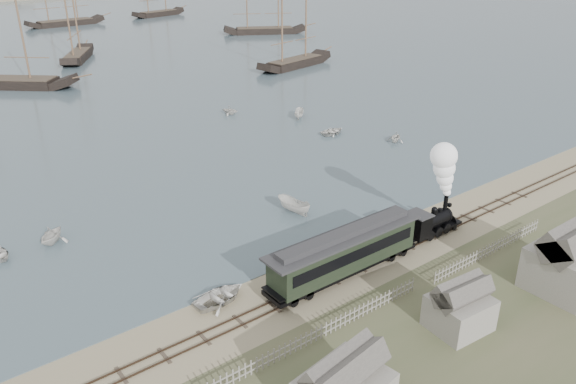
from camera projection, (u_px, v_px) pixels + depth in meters
ground at (326, 265)px, 47.69m from camera, size 600.00×600.00×0.00m
rail_track at (342, 275)px, 46.23m from camera, size 120.00×1.80×0.16m
picket_fence_west at (322, 338)px, 39.04m from camera, size 19.00×0.10×1.20m
picket_fence_east at (490, 255)px, 49.21m from camera, size 15.00×0.10×1.20m
shed_mid at (457, 327)px, 40.15m from camera, size 4.00×3.50×3.60m
shed_right at (564, 287)px, 44.80m from camera, size 6.00×5.00×5.10m
locomotive at (442, 195)px, 51.41m from camera, size 6.78×2.53×8.45m
passenger_coach at (344, 251)px, 45.40m from camera, size 14.83×2.86×3.60m
beached_dinghy at (220, 296)px, 42.81m from camera, size 3.57×4.69×0.91m
rowboat_1 at (51, 234)px, 50.73m from camera, size 4.23×4.25×1.70m
rowboat_2 at (294, 206)px, 56.26m from camera, size 4.19×2.34×1.53m
rowboat_3 at (333, 131)px, 78.91m from camera, size 2.98×3.98×0.79m
rowboat_4 at (396, 137)px, 75.75m from camera, size 3.23×3.40×1.40m
rowboat_5 at (299, 114)px, 85.69m from camera, size 3.31×3.33×1.32m
rowboat_7 at (230, 110)px, 87.38m from camera, size 3.46×3.30×1.42m
schooner_3 at (71, 14)px, 121.89m from camera, size 13.06×18.20×20.00m
schooner_4 at (296, 18)px, 115.31m from camera, size 20.53×8.71×20.00m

